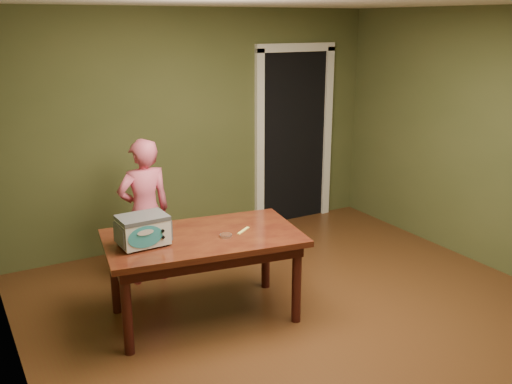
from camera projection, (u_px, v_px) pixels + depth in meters
floor at (325, 331)px, 4.70m from camera, size 5.00×5.00×0.00m
room_shell at (334, 126)px, 4.20m from camera, size 4.52×5.02×2.61m
doorway at (281, 134)px, 7.32m from camera, size 1.10×0.66×2.25m
dining_table at (203, 246)px, 4.74m from camera, size 1.72×1.14×0.75m
toy_oven at (143, 229)px, 4.47m from camera, size 0.41×0.29×0.25m
baking_pan at (226, 235)px, 4.68m from camera, size 0.10×0.10×0.02m
spatula at (243, 231)px, 4.81m from camera, size 0.16×0.12×0.01m
child at (145, 212)px, 5.43m from camera, size 0.53×0.35×1.42m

